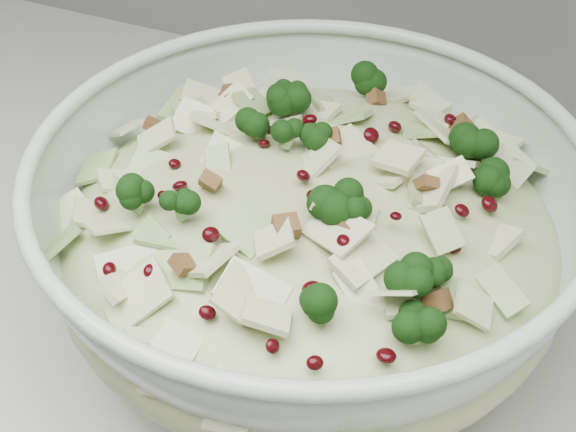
# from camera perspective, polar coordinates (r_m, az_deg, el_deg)

# --- Properties ---
(counter) EXTENTS (3.60, 0.60, 0.90)m
(counter) POSITION_cam_1_polar(r_m,az_deg,el_deg) (1.19, -13.83, -12.80)
(counter) COLOR #A2A29E
(counter) RESTS_ON floor
(mixing_bowl) EXTENTS (0.43, 0.43, 0.16)m
(mixing_bowl) POSITION_cam_1_polar(r_m,az_deg,el_deg) (0.60, 1.55, -1.51)
(mixing_bowl) COLOR #B3C5B5
(mixing_bowl) RESTS_ON counter
(salad) EXTENTS (0.45, 0.45, 0.16)m
(salad) POSITION_cam_1_polar(r_m,az_deg,el_deg) (0.58, 1.59, 0.39)
(salad) COLOR tan
(salad) RESTS_ON mixing_bowl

